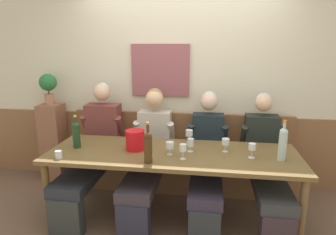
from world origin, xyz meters
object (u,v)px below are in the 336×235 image
at_px(ice_bucket, 135,140).
at_px(water_tumbler_left, 59,154).
at_px(person_center_left_seat, 94,145).
at_px(wine_glass_center_rear, 191,143).
at_px(wall_bench, 179,166).
at_px(wine_glass_by_bottle, 136,132).
at_px(wine_bottle_green_tall, 148,146).
at_px(wine_bottle_clear_water, 76,134).
at_px(wine_glass_left_end, 170,146).
at_px(potted_plant, 48,85).
at_px(wine_glass_right_end, 252,148).
at_px(wine_glass_mid_right, 189,133).
at_px(dining_table, 172,159).
at_px(wine_glass_mid_left, 183,149).
at_px(wine_bottle_amber_mid, 283,143).
at_px(wine_glass_near_bucket, 226,142).
at_px(person_center_right_seat, 265,157).
at_px(person_right_seat, 207,154).
at_px(person_left_seat, 149,149).

bearing_deg(ice_bucket, water_tumbler_left, -152.83).
distance_m(person_center_left_seat, wine_glass_center_rear, 1.21).
height_order(wall_bench, person_center_left_seat, person_center_left_seat).
bearing_deg(wine_glass_by_bottle, wine_bottle_green_tall, -66.36).
relative_size(wine_bottle_clear_water, wine_glass_left_end, 2.66).
xyz_separation_m(wine_glass_left_end, potted_plant, (-1.70, 0.81, 0.46)).
height_order(wine_glass_right_end, wine_glass_mid_right, wine_glass_right_end).
bearing_deg(dining_table, wine_glass_left_end, -99.78).
height_order(wine_glass_right_end, wine_glass_mid_left, wine_glass_mid_left).
xyz_separation_m(person_center_left_seat, wine_bottle_amber_mid, (2.01, -0.41, 0.27)).
bearing_deg(person_center_left_seat, dining_table, -19.63).
height_order(person_center_left_seat, wine_glass_near_bucket, person_center_left_seat).
height_order(wine_bottle_clear_water, wine_glass_center_rear, wine_bottle_clear_water).
bearing_deg(wine_glass_mid_left, dining_table, 125.73).
relative_size(wine_bottle_green_tall, wine_glass_by_bottle, 2.73).
distance_m(person_center_right_seat, wine_glass_by_bottle, 1.45).
relative_size(ice_bucket, wine_bottle_clear_water, 0.59).
relative_size(dining_table, wine_glass_near_bucket, 18.22).
bearing_deg(wine_glass_mid_right, wine_bottle_green_tall, -116.95).
xyz_separation_m(wine_bottle_clear_water, water_tumbler_left, (-0.04, -0.31, -0.11)).
height_order(person_right_seat, wine_glass_mid_left, person_right_seat).
distance_m(ice_bucket, wine_bottle_amber_mid, 1.44).
distance_m(wine_bottle_green_tall, wine_glass_left_end, 0.29).
distance_m(wine_glass_mid_right, wine_glass_near_bucket, 0.46).
bearing_deg(wall_bench, dining_table, -90.00).
distance_m(person_right_seat, potted_plant, 2.20).
bearing_deg(dining_table, wine_glass_center_rear, 12.07).
bearing_deg(wine_bottle_green_tall, wine_glass_mid_right, 63.05).
distance_m(dining_table, wine_glass_center_rear, 0.25).
height_order(person_left_seat, wine_glass_by_bottle, person_left_seat).
bearing_deg(dining_table, wine_glass_mid_left, -54.27).
relative_size(ice_bucket, wine_glass_mid_left, 1.38).
height_order(wall_bench, ice_bucket, ice_bucket).
relative_size(dining_table, potted_plant, 6.27).
bearing_deg(dining_table, person_center_right_seat, 18.63).
relative_size(wine_glass_near_bucket, water_tumbler_left, 1.82).
bearing_deg(potted_plant, wine_glass_left_end, -25.64).
height_order(person_center_left_seat, wine_bottle_clear_water, person_center_left_seat).
distance_m(wine_bottle_green_tall, water_tumbler_left, 0.88).
height_order(person_left_seat, wine_glass_center_rear, person_left_seat).
xyz_separation_m(person_right_seat, wine_glass_mid_right, (-0.20, 0.02, 0.23)).
distance_m(wall_bench, wine_bottle_green_tall, 1.20).
height_order(wine_glass_right_end, wine_glass_near_bucket, wine_glass_right_end).
height_order(dining_table, person_center_left_seat, person_center_left_seat).
bearing_deg(potted_plant, wall_bench, -1.16).
relative_size(wine_bottle_clear_water, wine_glass_mid_right, 2.50).
distance_m(person_left_seat, wine_glass_near_bucket, 0.90).
bearing_deg(wall_bench, person_center_right_seat, -20.97).
relative_size(wine_glass_center_rear, wine_glass_left_end, 1.06).
relative_size(wine_glass_by_bottle, wine_glass_mid_left, 0.95).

